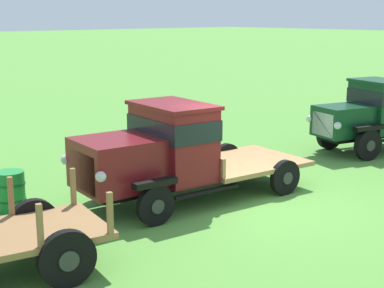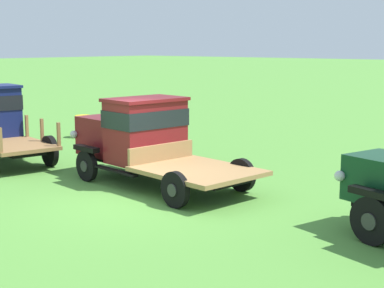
# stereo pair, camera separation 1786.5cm
# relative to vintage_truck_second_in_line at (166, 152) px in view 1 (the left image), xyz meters

# --- Properties ---
(ground_plane) EXTENTS (240.00, 240.00, 0.00)m
(ground_plane) POSITION_rel_vintage_truck_second_in_line_xyz_m (1.23, -1.49, -1.10)
(ground_plane) COLOR #518E38
(vintage_truck_second_in_line) EXTENTS (5.51, 2.68, 2.10)m
(vintage_truck_second_in_line) POSITION_rel_vintage_truck_second_in_line_xyz_m (0.00, 0.00, 0.00)
(vintage_truck_second_in_line) COLOR black
(vintage_truck_second_in_line) RESTS_ON ground
(vintage_truck_midrow_center) EXTENTS (4.78, 2.62, 2.07)m
(vintage_truck_midrow_center) POSITION_rel_vintage_truck_second_in_line_xyz_m (7.42, -0.23, -0.04)
(vintage_truck_midrow_center) COLOR black
(vintage_truck_midrow_center) RESTS_ON ground
(oil_drum_near_fence) EXTENTS (0.62, 0.62, 0.82)m
(oil_drum_near_fence) POSITION_rel_vintage_truck_second_in_line_xyz_m (-2.68, 1.68, -0.69)
(oil_drum_near_fence) COLOR #1E7F33
(oil_drum_near_fence) RESTS_ON ground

